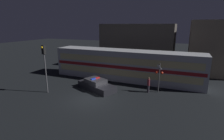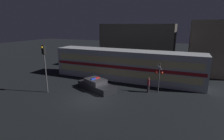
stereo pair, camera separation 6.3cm
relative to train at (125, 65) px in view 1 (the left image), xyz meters
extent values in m
plane|color=black|center=(-1.02, -7.49, -1.94)|extent=(120.00, 120.00, 0.00)
cube|color=#B7BABF|center=(0.00, 0.01, 0.00)|extent=(19.29, 3.00, 3.88)
cube|color=maroon|center=(0.00, -1.50, 0.00)|extent=(18.90, 0.03, 0.39)
cube|color=beige|center=(0.00, -1.50, -0.70)|extent=(18.32, 0.02, 0.78)
cube|color=beige|center=(0.00, -1.50, 0.85)|extent=(18.32, 0.02, 0.78)
cube|color=black|center=(-1.73, -4.79, -1.59)|extent=(5.04, 3.62, 0.70)
cube|color=#333338|center=(-1.90, -4.71, -1.01)|extent=(2.73, 2.43, 0.47)
cube|color=blue|center=(-2.02, -4.97, -0.71)|extent=(0.41, 0.60, 0.12)
cube|color=red|center=(-1.79, -4.45, -0.71)|extent=(0.41, 0.60, 0.12)
cylinder|color=#2D2833|center=(3.81, -3.49, -1.54)|extent=(0.24, 0.24, 0.80)
cylinder|color=maroon|center=(3.81, -3.49, -0.81)|extent=(0.28, 0.28, 0.66)
sphere|color=brown|center=(3.81, -3.49, -0.37)|extent=(0.22, 0.22, 0.22)
cylinder|color=#4C4C51|center=(4.78, -3.00, -0.37)|extent=(0.10, 0.10, 3.14)
sphere|color=red|center=(4.50, -3.13, 0.26)|extent=(0.26, 0.26, 0.26)
sphere|color=red|center=(5.06, -3.13, 0.26)|extent=(0.26, 0.26, 0.26)
cube|color=white|center=(4.78, -3.07, 0.82)|extent=(0.58, 0.03, 0.58)
cylinder|color=#4C4C51|center=(-6.16, -7.66, 0.13)|extent=(0.13, 0.13, 4.15)
cube|color=black|center=(-6.16, -7.66, 2.65)|extent=(0.30, 0.30, 0.90)
sphere|color=gold|center=(-6.16, -7.86, 2.91)|extent=(0.23, 0.23, 0.23)
cube|color=#47423D|center=(-0.53, 8.24, 1.65)|extent=(11.89, 5.63, 7.19)
cube|color=#726656|center=(10.55, 8.18, 1.90)|extent=(6.06, 6.89, 7.69)
camera|label=1|loc=(7.03, -21.19, 5.08)|focal=28.00mm
camera|label=2|loc=(7.09, -21.17, 5.08)|focal=28.00mm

